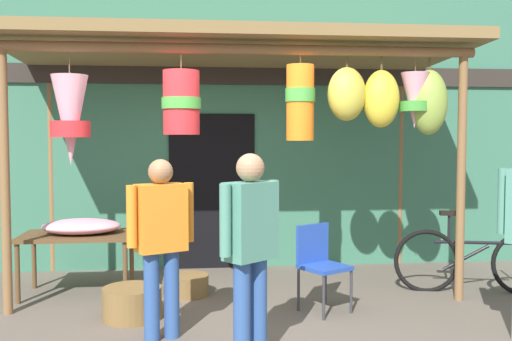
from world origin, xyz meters
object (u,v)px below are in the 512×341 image
display_table (77,240)px  vendor_in_orange (250,240)px  wicker_basket_by_table (132,303)px  parked_bicycle (475,261)px  wicker_basket_spare (187,285)px  folding_chair (319,260)px  flower_heap_on_table (83,226)px  shopper_by_bananas (161,235)px

display_table → vendor_in_orange: 2.68m
wicker_basket_by_table → parked_bicycle: size_ratio=0.32×
wicker_basket_spare → parked_bicycle: bearing=-3.7°
wicker_basket_by_table → wicker_basket_spare: bearing=56.4°
wicker_basket_by_table → vendor_in_orange: 1.70m
folding_chair → vendor_in_orange: size_ratio=0.53×
flower_heap_on_table → folding_chair: 2.57m
flower_heap_on_table → folding_chair: folding_chair is taller
wicker_basket_by_table → parked_bicycle: bearing=8.7°
parked_bicycle → shopper_by_bananas: 3.56m
parked_bicycle → vendor_in_orange: size_ratio=1.09×
display_table → vendor_in_orange: vendor_in_orange is taller
parked_bicycle → shopper_by_bananas: shopper_by_bananas is taller
folding_chair → wicker_basket_by_table: bearing=-177.4°
flower_heap_on_table → parked_bicycle: size_ratio=0.48×
folding_chair → wicker_basket_by_table: 1.84m
flower_heap_on_table → parked_bicycle: bearing=-5.0°
display_table → flower_heap_on_table: flower_heap_on_table is taller
display_table → parked_bicycle: 4.33m
parked_bicycle → vendor_in_orange: vendor_in_orange is taller
wicker_basket_by_table → wicker_basket_spare: size_ratio=1.19×
folding_chair → wicker_basket_spare: folding_chair is taller
flower_heap_on_table → shopper_by_bananas: (0.92, -1.51, 0.15)m
wicker_basket_spare → vendor_in_orange: 2.12m
vendor_in_orange → parked_bicycle: bearing=32.6°
flower_heap_on_table → vendor_in_orange: (1.62, -2.05, 0.19)m
display_table → wicker_basket_by_table: size_ratio=2.15×
folding_chair → vendor_in_orange: (-0.80, -1.21, 0.43)m
flower_heap_on_table → shopper_by_bananas: shopper_by_bananas is taller
shopper_by_bananas → display_table: bearing=123.0°
wicker_basket_by_table → shopper_by_bananas: shopper_by_bananas is taller
wicker_basket_spare → wicker_basket_by_table: bearing=-123.6°
folding_chair → shopper_by_bananas: bearing=-155.9°
parked_bicycle → shopper_by_bananas: bearing=-161.1°
flower_heap_on_table → parked_bicycle: (4.25, -0.37, -0.39)m
flower_heap_on_table → shopper_by_bananas: size_ratio=0.55×
display_table → parked_bicycle: parked_bicycle is taller
wicker_basket_spare → shopper_by_bananas: size_ratio=0.30×
wicker_basket_by_table → vendor_in_orange: (1.01, -1.13, 0.78)m
folding_chair → vendor_in_orange: bearing=-123.3°
display_table → shopper_by_bananas: (0.98, -1.52, 0.30)m
wicker_basket_by_table → shopper_by_bananas: 0.99m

